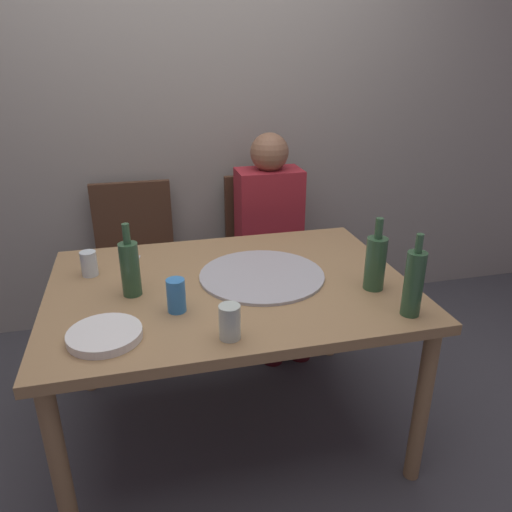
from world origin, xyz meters
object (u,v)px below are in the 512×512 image
object	(u,v)px
wine_bottle	(376,262)
water_bottle	(130,268)
soda_can	(176,295)
guest_in_sweater	(273,231)
tumbler_far	(230,322)
chair_right	(266,243)
plate_stack	(105,335)
chair_left	(136,255)
dining_table	(230,299)
tumbler_near	(89,264)
beer_bottle	(414,282)
table_knife	(135,266)
pizza_tray	(262,275)

from	to	relation	value
wine_bottle	water_bottle	world-z (taller)	wine_bottle
soda_can	guest_in_sweater	distance (m)	1.12
tumbler_far	soda_can	xyz separation A→B (m)	(-0.15, 0.22, 0.00)
soda_can	chair_right	distance (m)	1.27
plate_stack	chair_left	xyz separation A→B (m)	(0.10, 1.21, -0.23)
wine_bottle	chair_right	size ratio (longest dim) A/B	0.32
dining_table	tumbler_near	bearing A→B (deg)	158.94
wine_bottle	beer_bottle	world-z (taller)	beer_bottle
tumbler_near	guest_in_sweater	distance (m)	1.09
soda_can	water_bottle	bearing A→B (deg)	131.97
tumbler_far	table_knife	distance (m)	0.71
wine_bottle	guest_in_sweater	size ratio (longest dim) A/B	0.24
table_knife	wine_bottle	bearing A→B (deg)	-106.57
wine_bottle	guest_in_sweater	distance (m)	0.96
tumbler_near	guest_in_sweater	xyz separation A→B (m)	(0.93, 0.54, -0.13)
wine_bottle	tumbler_far	distance (m)	0.65
pizza_tray	chair_right	xyz separation A→B (m)	(0.25, 0.88, -0.22)
beer_bottle	plate_stack	size ratio (longest dim) A/B	1.26
wine_bottle	table_knife	distance (m)	1.00
beer_bottle	soda_can	xyz separation A→B (m)	(-0.79, 0.22, -0.06)
water_bottle	chair_right	distance (m)	1.23
pizza_tray	guest_in_sweater	size ratio (longest dim) A/B	0.43
water_bottle	soda_can	world-z (taller)	water_bottle
guest_in_sweater	pizza_tray	bearing A→B (deg)	70.89
chair_left	guest_in_sweater	size ratio (longest dim) A/B	0.77
dining_table	beer_bottle	distance (m)	0.72
pizza_tray	plate_stack	bearing A→B (deg)	-151.41
tumbler_near	guest_in_sweater	bearing A→B (deg)	30.26
tumbler_far	dining_table	bearing A→B (deg)	79.30
dining_table	guest_in_sweater	distance (m)	0.85
water_bottle	wine_bottle	bearing A→B (deg)	-10.58
water_bottle	soda_can	xyz separation A→B (m)	(0.15, -0.17, -0.05)
wine_bottle	chair_left	xyz separation A→B (m)	(-0.90, 1.08, -0.32)
pizza_tray	soda_can	world-z (taller)	soda_can
dining_table	chair_right	xyz separation A→B (m)	(0.39, 0.90, -0.14)
dining_table	wine_bottle	xyz separation A→B (m)	(0.53, -0.18, 0.18)
tumbler_near	wine_bottle	bearing A→B (deg)	-19.78
water_bottle	table_knife	distance (m)	0.28
water_bottle	tumbler_far	size ratio (longest dim) A/B	2.43
wine_bottle	dining_table	bearing A→B (deg)	161.55
tumbler_far	chair_left	distance (m)	1.35
beer_bottle	plate_stack	bearing A→B (deg)	175.02
guest_in_sweater	plate_stack	bearing A→B (deg)	50.98
plate_stack	water_bottle	bearing A→B (deg)	72.99
tumbler_far	wine_bottle	bearing A→B (deg)	19.54
dining_table	chair_right	size ratio (longest dim) A/B	1.56
wine_bottle	chair_left	distance (m)	1.44
tumbler_near	table_knife	distance (m)	0.19
tumbler_far	guest_in_sweater	distance (m)	1.24
tumbler_near	soda_can	xyz separation A→B (m)	(0.32, -0.38, 0.01)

